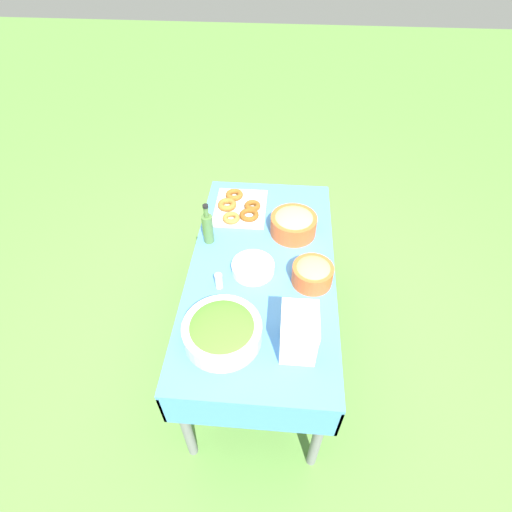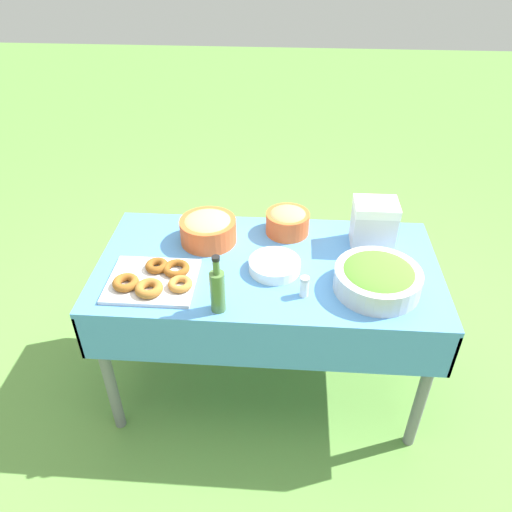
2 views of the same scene
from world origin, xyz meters
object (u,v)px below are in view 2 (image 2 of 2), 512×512
(pasta_bowl, at_px, (208,228))
(cooler_box, at_px, (374,224))
(salad_bowl, at_px, (378,278))
(donut_platter, at_px, (154,280))
(olive_oil_bottle, at_px, (218,289))
(bread_bowl, at_px, (288,221))
(plate_stack, at_px, (275,265))

(pasta_bowl, xyz_separation_m, cooler_box, (0.74, 0.03, 0.04))
(salad_bowl, relative_size, pasta_bowl, 1.36)
(donut_platter, distance_m, olive_oil_bottle, 0.32)
(salad_bowl, xyz_separation_m, cooler_box, (0.02, 0.33, 0.05))
(bread_bowl, bearing_deg, olive_oil_bottle, -114.33)
(olive_oil_bottle, bearing_deg, bread_bowl, 65.67)
(donut_platter, bearing_deg, salad_bowl, 1.68)
(cooler_box, bearing_deg, salad_bowl, -92.89)
(bread_bowl, height_order, cooler_box, cooler_box)
(plate_stack, height_order, cooler_box, cooler_box)
(pasta_bowl, height_order, bread_bowl, pasta_bowl)
(donut_platter, height_order, cooler_box, cooler_box)
(plate_stack, bearing_deg, olive_oil_bottle, -128.10)
(donut_platter, distance_m, bread_bowl, 0.69)
(plate_stack, xyz_separation_m, cooler_box, (0.43, 0.23, 0.08))
(cooler_box, bearing_deg, pasta_bowl, -177.76)
(plate_stack, bearing_deg, salad_bowl, -13.35)
(salad_bowl, relative_size, bread_bowl, 1.71)
(plate_stack, bearing_deg, donut_platter, -165.64)
(olive_oil_bottle, relative_size, cooler_box, 1.16)
(salad_bowl, relative_size, plate_stack, 1.59)
(pasta_bowl, bearing_deg, plate_stack, -32.69)
(cooler_box, bearing_deg, donut_platter, -158.95)
(salad_bowl, distance_m, cooler_box, 0.33)
(pasta_bowl, bearing_deg, bread_bowl, 15.41)
(salad_bowl, xyz_separation_m, donut_platter, (-0.90, -0.03, -0.04))
(salad_bowl, bearing_deg, olive_oil_bottle, -165.24)
(salad_bowl, relative_size, olive_oil_bottle, 1.39)
(pasta_bowl, height_order, olive_oil_bottle, olive_oil_bottle)
(olive_oil_bottle, bearing_deg, salad_bowl, 14.76)
(donut_platter, relative_size, olive_oil_bottle, 1.50)
(olive_oil_bottle, bearing_deg, cooler_box, 37.61)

